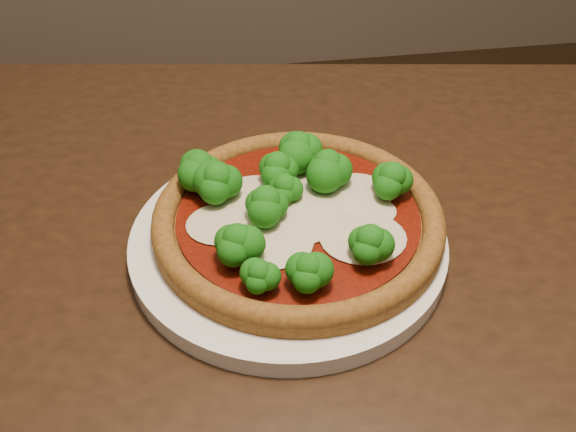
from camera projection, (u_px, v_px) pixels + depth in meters
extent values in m
cube|color=black|center=(346.00, 313.00, 0.57)|extent=(1.35, 1.06, 0.04)
cylinder|color=silver|center=(288.00, 241.00, 0.60)|extent=(0.29, 0.29, 0.02)
cylinder|color=brown|center=(298.00, 222.00, 0.59)|extent=(0.27, 0.27, 0.01)
torus|color=brown|center=(298.00, 216.00, 0.59)|extent=(0.27, 0.27, 0.02)
cylinder|color=#631004|center=(298.00, 216.00, 0.59)|extent=(0.22, 0.22, 0.00)
ellipsoid|color=beige|center=(255.00, 194.00, 0.61)|extent=(0.07, 0.06, 0.01)
ellipsoid|color=beige|center=(295.00, 167.00, 0.64)|extent=(0.05, 0.05, 0.00)
ellipsoid|color=beige|center=(314.00, 180.00, 0.63)|extent=(0.05, 0.05, 0.00)
ellipsoid|color=beige|center=(269.00, 242.00, 0.56)|extent=(0.08, 0.07, 0.01)
ellipsoid|color=beige|center=(355.00, 193.00, 0.61)|extent=(0.07, 0.06, 0.01)
ellipsoid|color=beige|center=(222.00, 223.00, 0.58)|extent=(0.07, 0.06, 0.01)
ellipsoid|color=beige|center=(363.00, 237.00, 0.56)|extent=(0.08, 0.07, 0.01)
ellipsoid|color=beige|center=(291.00, 212.00, 0.59)|extent=(0.11, 0.09, 0.01)
ellipsoid|color=beige|center=(371.00, 211.00, 0.59)|extent=(0.05, 0.04, 0.00)
ellipsoid|color=#1E8815|center=(370.00, 241.00, 0.53)|extent=(0.04, 0.04, 0.04)
ellipsoid|color=#1E8815|center=(238.00, 241.00, 0.53)|extent=(0.05, 0.05, 0.04)
ellipsoid|color=#1E8815|center=(217.00, 179.00, 0.59)|extent=(0.05, 0.05, 0.04)
ellipsoid|color=#1E8815|center=(299.00, 148.00, 0.63)|extent=(0.05, 0.05, 0.04)
ellipsoid|color=#1E8815|center=(259.00, 274.00, 0.50)|extent=(0.04, 0.04, 0.03)
ellipsoid|color=#1E8815|center=(309.00, 269.00, 0.50)|extent=(0.04, 0.04, 0.03)
ellipsoid|color=#1E8815|center=(285.00, 187.00, 0.59)|extent=(0.04, 0.04, 0.03)
ellipsoid|color=#1E8815|center=(200.00, 167.00, 0.61)|extent=(0.05, 0.05, 0.04)
ellipsoid|color=#1E8815|center=(328.00, 166.00, 0.60)|extent=(0.05, 0.05, 0.04)
ellipsoid|color=#1E8815|center=(298.00, 150.00, 0.63)|extent=(0.04, 0.04, 0.04)
ellipsoid|color=#1E8815|center=(278.00, 167.00, 0.61)|extent=(0.05, 0.05, 0.04)
ellipsoid|color=#1E8815|center=(392.00, 178.00, 0.59)|extent=(0.05, 0.05, 0.04)
ellipsoid|color=#1E8815|center=(266.00, 202.00, 0.57)|extent=(0.05, 0.05, 0.04)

